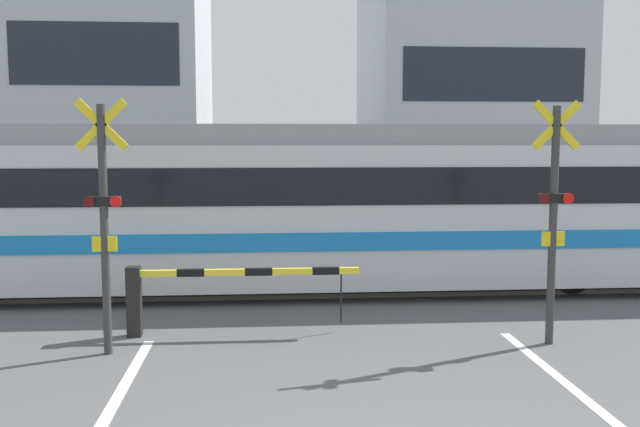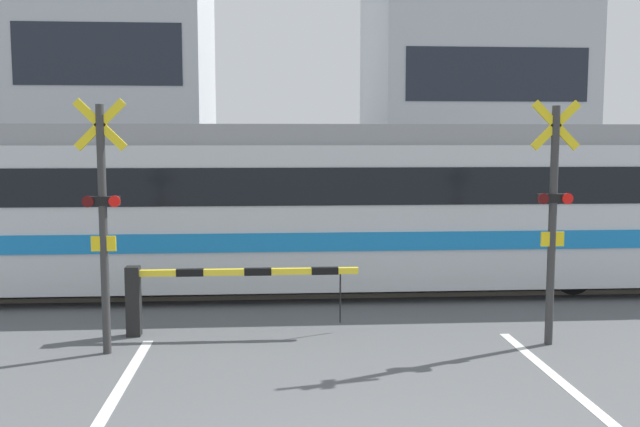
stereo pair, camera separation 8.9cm
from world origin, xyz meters
The scene contains 10 objects.
rail_track_near centered at (0.00, 8.01, 0.04)m, with size 50.00×0.10×0.08m.
rail_track_far centered at (0.00, 9.45, 0.04)m, with size 50.00×0.10×0.08m.
commuter_train centered at (-0.92, 8.73, 1.66)m, with size 18.18×2.69×3.10m.
crossing_barrier_near centered at (-1.99, 5.76, 0.71)m, with size 3.37×0.20×1.02m.
crossing_barrier_far centered at (1.99, 11.76, 0.71)m, with size 3.37×0.20×1.02m.
crossing_signal_left centered at (-3.03, 4.92, 1.86)m, with size 0.68×0.15×3.38m.
crossing_signal_right centered at (3.03, 4.92, 1.86)m, with size 0.68×0.15×3.38m.
pedestrian centered at (1.22, 14.22, 0.88)m, with size 0.38×0.22×1.54m.
building_left_of_street centered at (-6.44, 23.42, 5.11)m, with size 6.53×7.54×10.22m.
building_right_of_street centered at (6.95, 23.42, 4.58)m, with size 7.56×7.54×9.17m.
Camera 1 is at (-0.93, -4.52, 2.86)m, focal length 40.00 mm.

